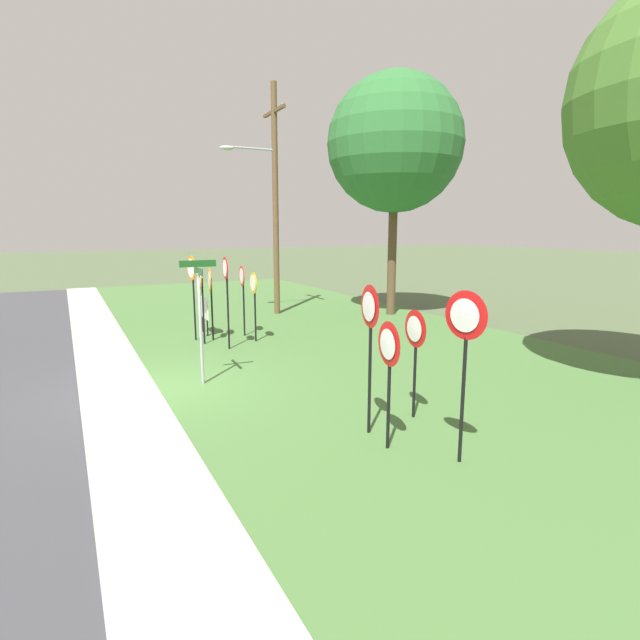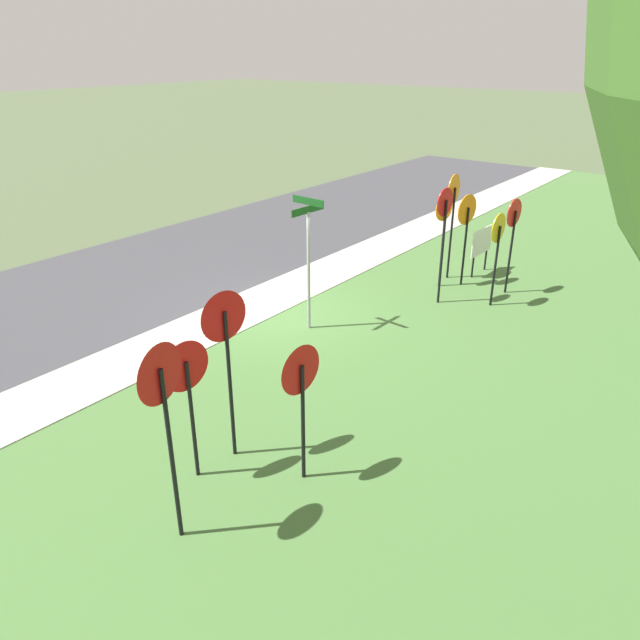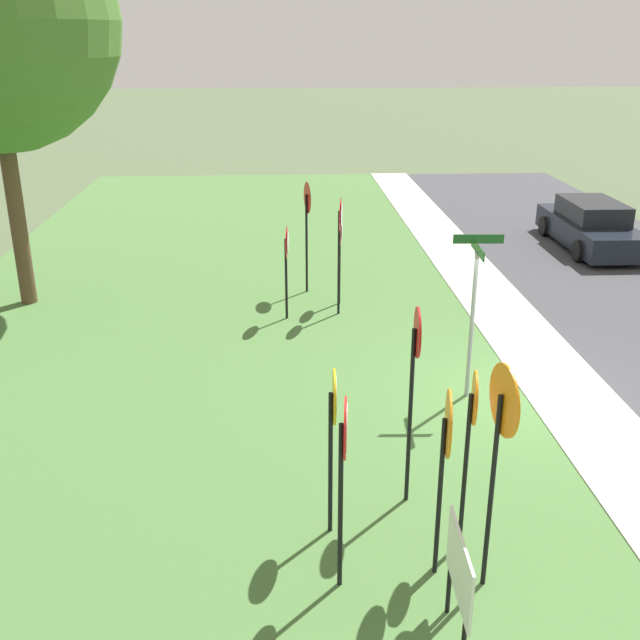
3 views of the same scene
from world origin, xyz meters
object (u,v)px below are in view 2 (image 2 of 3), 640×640
stop_sign_center_tall (443,222)px  yield_sign_near_right (300,383)px  stop_sign_near_right (513,226)px  yield_sign_near_left (186,379)px  yield_sign_far_right (162,398)px  stop_sign_far_left (466,220)px  yield_sign_far_left (225,336)px  stop_sign_far_center (453,203)px  stop_sign_near_left (497,240)px  street_name_post (308,253)px  stop_sign_far_right (444,222)px  notice_board (481,244)px

stop_sign_center_tall → yield_sign_near_right: (7.94, 1.97, -0.13)m
stop_sign_center_tall → stop_sign_near_right: bearing=122.5°
yield_sign_near_left → yield_sign_far_right: (0.91, 0.71, 0.43)m
stop_sign_far_left → yield_sign_far_left: (8.61, 0.42, 0.28)m
stop_sign_near_right → yield_sign_far_left: (8.76, -0.71, 0.27)m
stop_sign_far_center → yield_sign_near_left: 9.56m
yield_sign_far_right → stop_sign_center_tall: bearing=177.3°
stop_sign_far_left → stop_sign_far_center: 0.64m
stop_sign_near_left → stop_sign_near_right: 1.00m
yield_sign_far_left → stop_sign_far_center: bearing=-165.1°
stop_sign_near_left → yield_sign_near_left: stop_sign_near_left is taller
stop_sign_far_left → yield_sign_far_right: size_ratio=0.87×
stop_sign_center_tall → yield_sign_far_right: yield_sign_far_right is taller
stop_sign_far_center → street_name_post: (4.69, -0.93, -0.29)m
yield_sign_near_right → yield_sign_far_left: 1.26m
street_name_post → yield_sign_far_right: bearing=26.5°
stop_sign_far_left → stop_sign_near_right: bearing=106.6°
yield_sign_far_left → yield_sign_near_left: bearing=2.8°
stop_sign_near_right → stop_sign_center_tall: size_ratio=1.01×
stop_sign_far_right → yield_sign_far_left: stop_sign_far_right is taller
stop_sign_near_left → stop_sign_far_left: (-0.84, -1.16, 0.10)m
stop_sign_near_left → stop_sign_near_right: size_ratio=0.94×
yield_sign_near_left → yield_sign_far_left: 0.79m
stop_sign_far_right → stop_sign_center_tall: (-1.00, -0.49, -0.29)m
yield_sign_near_left → yield_sign_far_right: 1.24m
stop_sign_far_right → yield_sign_far_right: stop_sign_far_right is taller
yield_sign_near_left → street_name_post: street_name_post is taller
stop_sign_center_tall → yield_sign_far_left: yield_sign_far_left is taller
stop_sign_near_left → stop_sign_center_tall: (-0.39, -1.56, 0.07)m
stop_sign_near_right → stop_sign_center_tall: (0.60, -1.52, -0.03)m
stop_sign_far_left → stop_sign_center_tall: size_ratio=1.00×
stop_sign_near_left → street_name_post: (3.62, -2.60, 0.12)m
yield_sign_near_left → yield_sign_far_left: (-0.67, 0.07, 0.40)m
stop_sign_near_right → street_name_post: size_ratio=0.82×
stop_sign_near_right → yield_sign_far_left: yield_sign_far_left is taller
yield_sign_near_left → stop_sign_far_center: bearing=-168.0°
yield_sign_near_left → notice_board: 10.35m
yield_sign_near_left → notice_board: (-10.32, -0.31, -0.74)m
stop_sign_far_left → stop_sign_far_right: stop_sign_far_right is taller
stop_sign_near_right → yield_sign_near_left: (9.43, -0.78, -0.13)m
street_name_post → stop_sign_center_tall: bearing=168.4°
yield_sign_far_left → street_name_post: (-4.15, -1.86, -0.26)m
yield_sign_far_right → stop_sign_far_left: bearing=174.8°
street_name_post → yield_sign_far_left: bearing=27.1°
stop_sign_center_tall → stop_sign_far_center: bearing=-159.5°
yield_sign_near_right → street_name_post: size_ratio=0.73×
stop_sign_far_right → yield_sign_far_left: (7.17, 0.32, 0.01)m
yield_sign_far_left → stop_sign_near_right: bearing=-175.7°
yield_sign_far_left → notice_board: yield_sign_far_left is taller
stop_sign_far_right → yield_sign_near_left: (7.84, 0.25, -0.39)m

